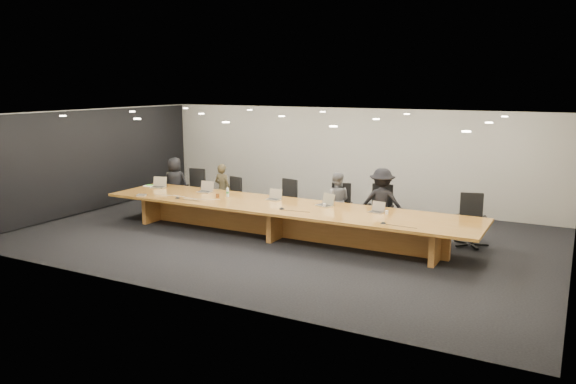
# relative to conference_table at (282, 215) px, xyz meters

# --- Properties ---
(ground) EXTENTS (12.00, 12.00, 0.00)m
(ground) POSITION_rel_conference_table_xyz_m (0.00, 0.00, -0.52)
(ground) COLOR black
(ground) RESTS_ON ground
(back_wall) EXTENTS (12.00, 0.02, 2.80)m
(back_wall) POSITION_rel_conference_table_xyz_m (0.00, 4.00, 0.88)
(back_wall) COLOR beige
(back_wall) RESTS_ON ground
(left_wall_panel) EXTENTS (0.08, 7.84, 2.74)m
(left_wall_panel) POSITION_rel_conference_table_xyz_m (-5.94, 0.00, 0.85)
(left_wall_panel) COLOR black
(left_wall_panel) RESTS_ON ground
(conference_table) EXTENTS (9.00, 1.80, 0.75)m
(conference_table) POSITION_rel_conference_table_xyz_m (0.00, 0.00, 0.00)
(conference_table) COLOR #965E20
(conference_table) RESTS_ON ground
(chair_far_left) EXTENTS (0.66, 0.66, 1.16)m
(chair_far_left) POSITION_rel_conference_table_xyz_m (-3.55, 1.35, 0.06)
(chair_far_left) COLOR black
(chair_far_left) RESTS_ON ground
(chair_left) EXTENTS (0.67, 0.67, 1.06)m
(chair_left) POSITION_rel_conference_table_xyz_m (-2.20, 1.16, 0.01)
(chair_left) COLOR black
(chair_left) RESTS_ON ground
(chair_mid_left) EXTENTS (0.67, 0.67, 1.12)m
(chair_mid_left) POSITION_rel_conference_table_xyz_m (-0.60, 1.22, 0.04)
(chair_mid_left) COLOR black
(chair_mid_left) RESTS_ON ground
(chair_mid_right) EXTENTS (0.71, 0.71, 1.13)m
(chair_mid_right) POSITION_rel_conference_table_xyz_m (0.91, 1.26, 0.04)
(chair_mid_right) COLOR black
(chair_mid_right) RESTS_ON ground
(chair_right) EXTENTS (0.65, 0.65, 1.18)m
(chair_right) POSITION_rel_conference_table_xyz_m (1.90, 1.31, 0.07)
(chair_right) COLOR black
(chair_right) RESTS_ON ground
(chair_far_right) EXTENTS (0.73, 0.73, 1.17)m
(chair_far_right) POSITION_rel_conference_table_xyz_m (4.00, 1.25, 0.06)
(chair_far_right) COLOR black
(chair_far_right) RESTS_ON ground
(person_a) EXTENTS (0.83, 0.69, 1.46)m
(person_a) POSITION_rel_conference_table_xyz_m (-4.04, 1.17, 0.21)
(person_a) COLOR black
(person_a) RESTS_ON ground
(person_b) EXTENTS (0.51, 0.35, 1.37)m
(person_b) POSITION_rel_conference_table_xyz_m (-2.52, 1.28, 0.17)
(person_b) COLOR #352E1C
(person_b) RESTS_ON ground
(person_c) EXTENTS (0.80, 0.70, 1.39)m
(person_c) POSITION_rel_conference_table_xyz_m (0.83, 1.23, 0.18)
(person_c) COLOR #5E5D60
(person_c) RESTS_ON ground
(person_d) EXTENTS (1.12, 0.78, 1.58)m
(person_d) POSITION_rel_conference_table_xyz_m (1.98, 1.19, 0.27)
(person_d) COLOR black
(person_d) RESTS_ON ground
(laptop_a) EXTENTS (0.43, 0.36, 0.29)m
(laptop_a) POSITION_rel_conference_table_xyz_m (-3.95, 0.34, 0.38)
(laptop_a) COLOR #C4B696
(laptop_a) RESTS_ON conference_table
(laptop_b) EXTENTS (0.38, 0.29, 0.29)m
(laptop_b) POSITION_rel_conference_table_xyz_m (-2.47, 0.40, 0.37)
(laptop_b) COLOR #C7B298
(laptop_b) RESTS_ON conference_table
(laptop_c) EXTENTS (0.34, 0.25, 0.26)m
(laptop_c) POSITION_rel_conference_table_xyz_m (-0.45, 0.39, 0.36)
(laptop_c) COLOR beige
(laptop_c) RESTS_ON conference_table
(laptop_d) EXTENTS (0.44, 0.39, 0.29)m
(laptop_d) POSITION_rel_conference_table_xyz_m (0.91, 0.35, 0.37)
(laptop_d) COLOR #B4AA8A
(laptop_d) RESTS_ON conference_table
(laptop_e) EXTENTS (0.33, 0.26, 0.24)m
(laptop_e) POSITION_rel_conference_table_xyz_m (2.17, 0.27, 0.35)
(laptop_e) COLOR tan
(laptop_e) RESTS_ON conference_table
(water_bottle) EXTENTS (0.09, 0.09, 0.22)m
(water_bottle) POSITION_rel_conference_table_xyz_m (-1.63, 0.20, 0.34)
(water_bottle) COLOR #B2C3C0
(water_bottle) RESTS_ON conference_table
(amber_mug) EXTENTS (0.08, 0.08, 0.10)m
(amber_mug) POSITION_rel_conference_table_xyz_m (-1.78, -0.01, 0.28)
(amber_mug) COLOR brown
(amber_mug) RESTS_ON conference_table
(paper_cup_near) EXTENTS (0.08, 0.08, 0.08)m
(paper_cup_near) POSITION_rel_conference_table_xyz_m (0.97, 0.22, 0.27)
(paper_cup_near) COLOR silver
(paper_cup_near) RESTS_ON conference_table
(paper_cup_far) EXTENTS (0.07, 0.07, 0.08)m
(paper_cup_far) POSITION_rel_conference_table_xyz_m (2.42, 0.22, 0.27)
(paper_cup_far) COLOR white
(paper_cup_far) RESTS_ON conference_table
(notepad) EXTENTS (0.30, 0.26, 0.02)m
(notepad) POSITION_rel_conference_table_xyz_m (-4.32, 0.41, 0.24)
(notepad) COLOR white
(notepad) RESTS_ON conference_table
(lime_gadget) EXTENTS (0.18, 0.13, 0.02)m
(lime_gadget) POSITION_rel_conference_table_xyz_m (-4.31, 0.43, 0.26)
(lime_gadget) COLOR green
(lime_gadget) RESTS_ON notepad
(av_box) EXTENTS (0.26, 0.23, 0.03)m
(av_box) POSITION_rel_conference_table_xyz_m (-3.59, -0.70, 0.25)
(av_box) COLOR #B9BABF
(av_box) RESTS_ON conference_table
(mic_left) EXTENTS (0.17, 0.17, 0.03)m
(mic_left) POSITION_rel_conference_table_xyz_m (-2.60, -0.52, 0.25)
(mic_left) COLOR black
(mic_left) RESTS_ON conference_table
(mic_center) EXTENTS (0.14, 0.14, 0.03)m
(mic_center) POSITION_rel_conference_table_xyz_m (0.20, -0.37, 0.25)
(mic_center) COLOR black
(mic_center) RESTS_ON conference_table
(mic_right) EXTENTS (0.16, 0.16, 0.03)m
(mic_right) POSITION_rel_conference_table_xyz_m (2.61, -0.58, 0.25)
(mic_right) COLOR black
(mic_right) RESTS_ON conference_table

